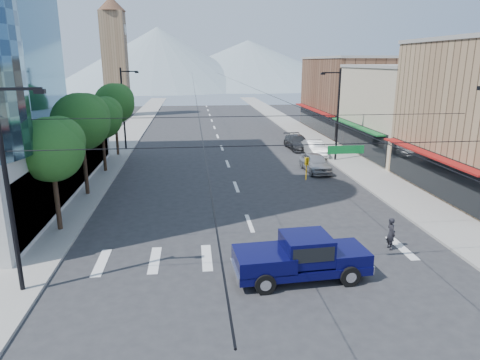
{
  "coord_description": "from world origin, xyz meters",
  "views": [
    {
      "loc": [
        -3.34,
        -18.41,
        9.59
      ],
      "look_at": [
        -0.68,
        5.23,
        3.0
      ],
      "focal_mm": 32.0,
      "sensor_mm": 36.0,
      "label": 1
    }
  ],
  "objects_px": {
    "parked_car_mid": "(315,148)",
    "parked_car_far": "(298,142)",
    "parked_car_near": "(315,163)",
    "pickup_truck": "(301,256)",
    "pedestrian": "(391,234)"
  },
  "relations": [
    {
      "from": "pickup_truck",
      "to": "parked_car_near",
      "type": "bearing_deg",
      "value": 68.13
    },
    {
      "from": "parked_car_near",
      "to": "parked_car_far",
      "type": "distance_m",
      "value": 10.29
    },
    {
      "from": "pickup_truck",
      "to": "parked_car_near",
      "type": "xyz_separation_m",
      "value": [
        6.23,
        19.2,
        -0.26
      ]
    },
    {
      "from": "pickup_truck",
      "to": "parked_car_mid",
      "type": "xyz_separation_m",
      "value": [
        8.03,
        25.67,
        -0.28
      ]
    },
    {
      "from": "parked_car_mid",
      "to": "parked_car_far",
      "type": "xyz_separation_m",
      "value": [
        -0.9,
        3.78,
        -0.03
      ]
    },
    {
      "from": "parked_car_mid",
      "to": "parked_car_far",
      "type": "height_order",
      "value": "parked_car_mid"
    },
    {
      "from": "pedestrian",
      "to": "parked_car_far",
      "type": "bearing_deg",
      "value": -3.99
    },
    {
      "from": "parked_car_near",
      "to": "parked_car_mid",
      "type": "distance_m",
      "value": 6.72
    },
    {
      "from": "pickup_truck",
      "to": "parked_car_mid",
      "type": "height_order",
      "value": "pickup_truck"
    },
    {
      "from": "parked_car_far",
      "to": "pedestrian",
      "type": "bearing_deg",
      "value": -96.61
    },
    {
      "from": "parked_car_near",
      "to": "parked_car_far",
      "type": "bearing_deg",
      "value": 82.99
    },
    {
      "from": "pedestrian",
      "to": "parked_car_near",
      "type": "distance_m",
      "value": 16.62
    },
    {
      "from": "parked_car_mid",
      "to": "parked_car_far",
      "type": "distance_m",
      "value": 3.88
    },
    {
      "from": "pedestrian",
      "to": "parked_car_far",
      "type": "distance_m",
      "value": 26.91
    },
    {
      "from": "pedestrian",
      "to": "parked_car_mid",
      "type": "height_order",
      "value": "pedestrian"
    }
  ]
}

